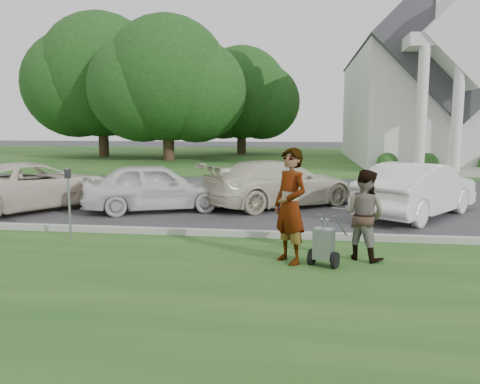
% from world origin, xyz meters
% --- Properties ---
extents(ground, '(120.00, 120.00, 0.00)m').
position_xyz_m(ground, '(0.00, 0.00, 0.00)').
color(ground, '#333335').
rests_on(ground, ground).
extents(grass_strip, '(80.00, 7.00, 0.01)m').
position_xyz_m(grass_strip, '(0.00, -3.00, 0.01)').
color(grass_strip, '#1E4E1A').
rests_on(grass_strip, ground).
extents(church_lawn, '(80.00, 30.00, 0.01)m').
position_xyz_m(church_lawn, '(0.00, 27.00, 0.01)').
color(church_lawn, '#1E4E1A').
rests_on(church_lawn, ground).
extents(curb, '(80.00, 0.18, 0.15)m').
position_xyz_m(curb, '(0.00, 0.55, 0.07)').
color(curb, '#9E9E93').
rests_on(curb, ground).
extents(church, '(9.19, 19.00, 24.10)m').
position_xyz_m(church, '(9.00, 23.11, 5.94)').
color(church, white).
rests_on(church, ground).
extents(tree_left, '(10.63, 8.40, 9.71)m').
position_xyz_m(tree_left, '(-8.01, 21.99, 5.11)').
color(tree_left, '#332316').
rests_on(tree_left, ground).
extents(tree_far, '(11.64, 9.20, 10.73)m').
position_xyz_m(tree_far, '(-14.01, 24.99, 5.69)').
color(tree_far, '#332316').
rests_on(tree_far, ground).
extents(tree_back, '(9.61, 7.60, 8.89)m').
position_xyz_m(tree_back, '(-4.01, 29.99, 4.73)').
color(tree_back, '#332316').
rests_on(tree_back, ground).
extents(striping_cart, '(0.74, 1.04, 0.90)m').
position_xyz_m(striping_cart, '(1.54, -1.38, 0.39)').
color(striping_cart, black).
rests_on(striping_cart, ground).
extents(person_left, '(0.84, 0.87, 2.01)m').
position_xyz_m(person_left, '(0.96, -1.24, 1.00)').
color(person_left, '#999999').
rests_on(person_left, ground).
extents(person_right, '(1.00, 0.96, 1.62)m').
position_xyz_m(person_right, '(2.26, -0.84, 0.81)').
color(person_right, '#999999').
rests_on(person_right, ground).
extents(parking_meter_near, '(0.11, 0.10, 1.52)m').
position_xyz_m(parking_meter_near, '(-3.69, -0.15, 0.96)').
color(parking_meter_near, gray).
rests_on(parking_meter_near, ground).
extents(car_a, '(4.54, 5.32, 1.36)m').
position_xyz_m(car_a, '(-6.50, 3.17, 0.68)').
color(car_a, beige).
rests_on(car_a, ground).
extents(car_b, '(4.32, 2.94, 1.37)m').
position_xyz_m(car_b, '(-2.94, 3.38, 0.68)').
color(car_b, silver).
rests_on(car_b, ground).
extents(car_c, '(4.95, 4.36, 1.37)m').
position_xyz_m(car_c, '(0.48, 4.59, 0.69)').
color(car_c, beige).
rests_on(car_c, ground).
extents(car_d, '(3.84, 4.37, 1.43)m').
position_xyz_m(car_d, '(4.19, 3.51, 0.72)').
color(car_d, white).
rests_on(car_d, ground).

